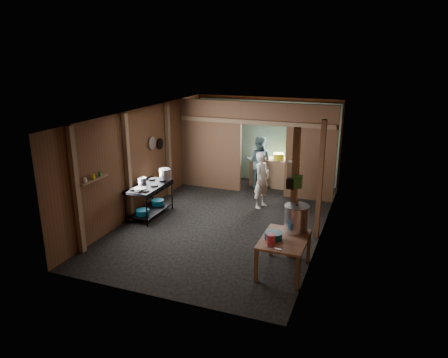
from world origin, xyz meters
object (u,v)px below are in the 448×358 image
at_px(gas_range, 150,201).
at_px(prep_table, 284,255).
at_px(stock_pot, 296,219).
at_px(cook, 262,180).
at_px(yellow_tub, 279,156).
at_px(stove_pot_large, 165,175).
at_px(pink_bucket, 271,239).

bearing_deg(gas_range, prep_table, -22.00).
xyz_separation_m(stock_pot, cook, (-1.42, 2.68, -0.18)).
bearing_deg(yellow_tub, gas_range, -125.58).
distance_m(stove_pot_large, pink_bucket, 4.10).
bearing_deg(stock_pot, gas_range, 163.80).
bearing_deg(stock_pot, prep_table, -108.40).
bearing_deg(prep_table, cook, 112.93).
height_order(gas_range, cook, cook).
relative_size(stock_pot, cook, 0.37).
distance_m(stock_pot, yellow_tub, 4.70).
height_order(stove_pot_large, cook, cook).
bearing_deg(gas_range, stove_pot_large, 72.07).
bearing_deg(yellow_tub, pink_bucket, -77.73).
relative_size(gas_range, stove_pot_large, 4.39).
height_order(stove_pot_large, yellow_tub, stove_pot_large).
bearing_deg(stove_pot_large, yellow_tub, 51.76).
bearing_deg(pink_bucket, yellow_tub, 102.27).
bearing_deg(pink_bucket, gas_range, 152.89).
distance_m(gas_range, pink_bucket, 3.99).
xyz_separation_m(stock_pot, yellow_tub, (-1.43, 4.48, 0.02)).
relative_size(pink_bucket, cook, 0.13).
distance_m(prep_table, yellow_tub, 5.07).
bearing_deg(stove_pot_large, stock_pot, -24.09).
relative_size(yellow_tub, cook, 0.22).
relative_size(prep_table, stock_pot, 2.09).
height_order(prep_table, stove_pot_large, stove_pot_large).
relative_size(stock_pot, yellow_tub, 1.66).
relative_size(gas_range, pink_bucket, 7.23).
xyz_separation_m(stove_pot_large, cook, (2.25, 1.04, -0.20)).
xyz_separation_m(gas_range, cook, (2.42, 1.56, 0.34)).
distance_m(stock_pot, cook, 3.04).
distance_m(prep_table, stove_pot_large, 4.12).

